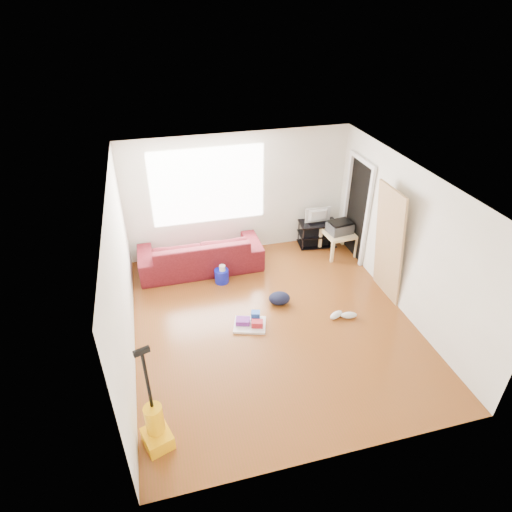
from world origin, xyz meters
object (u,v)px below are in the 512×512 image
object	(u,v)px
side_table	(339,236)
bucket	(222,282)
cleaning_tray	(250,323)
backpack	(279,303)
tv_stand	(317,233)
sofa	(202,268)
vacuum	(156,427)

from	to	relation	value
side_table	bucket	world-z (taller)	side_table
cleaning_tray	backpack	world-z (taller)	cleaning_tray
tv_stand	sofa	bearing A→B (deg)	-168.07
sofa	backpack	bearing A→B (deg)	128.27
sofa	bucket	size ratio (longest dim) A/B	8.95
side_table	bucket	xyz separation A→B (m)	(-2.56, -0.42, -0.41)
side_table	backpack	xyz separation A→B (m)	(-1.69, -1.32, -0.41)
sofa	cleaning_tray	size ratio (longest dim) A/B	3.84
cleaning_tray	vacuum	size ratio (longest dim) A/B	0.41
bucket	tv_stand	bearing A→B (deg)	20.55
side_table	cleaning_tray	bearing A→B (deg)	-142.81
bucket	sofa	bearing A→B (deg)	117.76
side_table	vacuum	xyz separation A→B (m)	(-3.95, -3.57, -0.14)
vacuum	side_table	bearing A→B (deg)	23.95
sofa	side_table	world-z (taller)	side_table
cleaning_tray	backpack	size ratio (longest dim) A/B	1.62
bucket	cleaning_tray	xyz separation A→B (m)	(0.22, -1.35, 0.06)
tv_stand	bucket	bearing A→B (deg)	-153.54
tv_stand	backpack	world-z (taller)	tv_stand
backpack	vacuum	world-z (taller)	vacuum
sofa	cleaning_tray	bearing A→B (deg)	105.35
bucket	cleaning_tray	size ratio (longest dim) A/B	0.43
tv_stand	backpack	size ratio (longest dim) A/B	2.17
sofa	bucket	distance (m)	0.65
sofa	vacuum	size ratio (longest dim) A/B	1.59
side_table	tv_stand	bearing A→B (deg)	125.35
side_table	vacuum	distance (m)	5.32
tv_stand	side_table	xyz separation A→B (m)	(0.30, -0.42, 0.13)
bucket	vacuum	bearing A→B (deg)	-113.93
side_table	bucket	size ratio (longest dim) A/B	2.42
sofa	side_table	size ratio (longest dim) A/B	3.69
tv_stand	side_table	bearing A→B (deg)	-48.74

